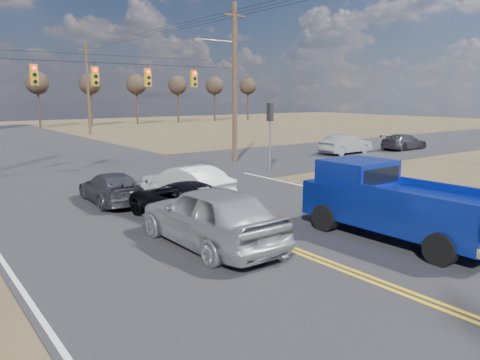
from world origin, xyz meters
TOP-DOWN VIEW (x-y plane):
  - ground at (0.00, 0.00)m, footprint 160.00×160.00m
  - road_main at (0.00, 10.00)m, footprint 14.00×120.00m
  - road_cross at (0.00, 18.00)m, footprint 120.00×12.00m
  - signal_gantry at (0.50, 17.79)m, footprint 19.60×4.83m
  - utility_poles at (0.00, 17.00)m, footprint 19.60×58.32m
  - treeline at (0.00, 26.96)m, footprint 87.00×117.80m
  - pickup_truck at (3.22, 1.71)m, footprint 2.53×6.10m
  - silver_suv at (-1.66, 4.36)m, footprint 2.26×5.39m
  - black_suv at (-0.80, 7.55)m, footprint 2.68×5.04m
  - white_car_queue at (0.80, 10.00)m, footprint 2.27×4.64m
  - dgrey_car_queue at (-1.91, 11.37)m, footprint 2.00×4.40m
  - cross_car_east_near at (18.18, 16.58)m, footprint 1.65×4.47m
  - cross_car_east_far at (24.01, 15.64)m, footprint 1.84×4.43m

SIDE VIEW (x-z plane):
  - ground at x=0.00m, z-range 0.00..0.00m
  - road_main at x=0.00m, z-range -0.01..0.01m
  - road_cross at x=0.00m, z-range -0.01..0.01m
  - dgrey_car_queue at x=-1.91m, z-range 0.00..1.25m
  - cross_car_east_far at x=24.01m, z-range 0.00..1.28m
  - black_suv at x=-0.80m, z-range 0.00..1.35m
  - cross_car_east_near at x=18.18m, z-range 0.00..1.46m
  - white_car_queue at x=0.80m, z-range 0.00..1.46m
  - silver_suv at x=-1.66m, z-range 0.00..1.82m
  - pickup_truck at x=3.22m, z-range -0.03..2.24m
  - signal_gantry at x=0.50m, z-range 0.06..10.06m
  - utility_poles at x=0.00m, z-range 0.23..10.23m
  - treeline at x=0.00m, z-range 2.00..9.40m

